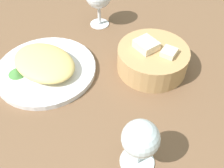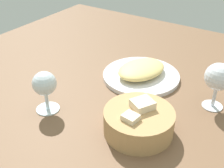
{
  "view_description": "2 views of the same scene",
  "coord_description": "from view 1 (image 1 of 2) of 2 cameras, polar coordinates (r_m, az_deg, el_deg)",
  "views": [
    {
      "loc": [
        19.42,
        -34.92,
        45.61
      ],
      "look_at": [
        3.21,
        1.07,
        3.01
      ],
      "focal_mm": 40.33,
      "sensor_mm": 36.0,
      "label": 1
    },
    {
      "loc": [
        59.79,
        38.24,
        49.43
      ],
      "look_at": [
        0.16,
        -0.88,
        4.95
      ],
      "focal_mm": 46.24,
      "sensor_mm": 36.0,
      "label": 2
    }
  ],
  "objects": [
    {
      "name": "lettuce_garnish",
      "position": [
        0.66,
        -20.81,
        2.71
      ],
      "size": [
        4.45,
        4.45,
        1.67
      ],
      "primitive_type": "cone",
      "color": "#427E39",
      "rests_on": "plate"
    },
    {
      "name": "wine_glass_near",
      "position": [
        0.44,
        6.43,
        -12.66
      ],
      "size": [
        6.68,
        6.68,
        11.97
      ],
      "color": "silver",
      "rests_on": "ground_plane"
    },
    {
      "name": "plate",
      "position": [
        0.67,
        -14.71,
        3.18
      ],
      "size": [
        25.5,
        25.5,
        1.4
      ],
      "primitive_type": "cylinder",
      "color": "white",
      "rests_on": "ground_plane"
    },
    {
      "name": "bread_basket",
      "position": [
        0.65,
        9.1,
        5.7
      ],
      "size": [
        17.74,
        17.74,
        8.3
      ],
      "color": "tan",
      "rests_on": "ground_plane"
    },
    {
      "name": "omelette",
      "position": [
        0.65,
        -15.13,
        4.77
      ],
      "size": [
        20.17,
        16.53,
        3.68
      ],
      "primitive_type": "ellipsoid",
      "rotation": [
        0.0,
        0.0,
        -0.25
      ],
      "color": "#E4C875",
      "rests_on": "plate"
    },
    {
      "name": "ground_plane",
      "position": [
        0.61,
        -3.15,
        -2.31
      ],
      "size": [
        140.0,
        140.0,
        2.0
      ],
      "primitive_type": "cube",
      "color": "brown"
    }
  ]
}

